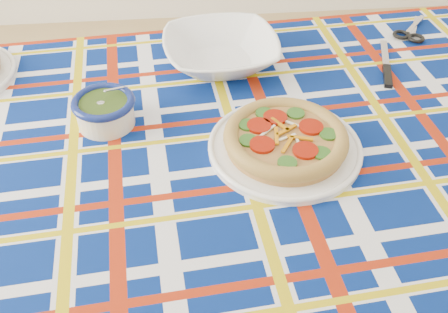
{
  "coord_description": "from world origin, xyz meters",
  "views": [
    {
      "loc": [
        0.16,
        -1.04,
        1.5
      ],
      "look_at": [
        0.23,
        -0.3,
        0.83
      ],
      "focal_mm": 40.0,
      "sensor_mm": 36.0,
      "label": 1
    }
  ],
  "objects_px": {
    "main_focaccia_plate": "(286,138)",
    "pesto_bowl": "(104,109)",
    "dining_table": "(200,183)",
    "serving_bowl": "(221,51)"
  },
  "relations": [
    {
      "from": "main_focaccia_plate",
      "to": "pesto_bowl",
      "type": "xyz_separation_m",
      "value": [
        -0.38,
        0.13,
        0.01
      ]
    },
    {
      "from": "dining_table",
      "to": "pesto_bowl",
      "type": "height_order",
      "value": "pesto_bowl"
    },
    {
      "from": "pesto_bowl",
      "to": "dining_table",
      "type": "bearing_deg",
      "value": -31.92
    },
    {
      "from": "dining_table",
      "to": "pesto_bowl",
      "type": "xyz_separation_m",
      "value": [
        -0.2,
        0.12,
        0.12
      ]
    },
    {
      "from": "dining_table",
      "to": "serving_bowl",
      "type": "relative_size",
      "value": 6.19
    },
    {
      "from": "pesto_bowl",
      "to": "serving_bowl",
      "type": "distance_m",
      "value": 0.36
    },
    {
      "from": "serving_bowl",
      "to": "main_focaccia_plate",
      "type": "bearing_deg",
      "value": -74.04
    },
    {
      "from": "dining_table",
      "to": "serving_bowl",
      "type": "distance_m",
      "value": 0.38
    },
    {
      "from": "pesto_bowl",
      "to": "main_focaccia_plate",
      "type": "bearing_deg",
      "value": -18.61
    },
    {
      "from": "pesto_bowl",
      "to": "serving_bowl",
      "type": "relative_size",
      "value": 0.47
    }
  ]
}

